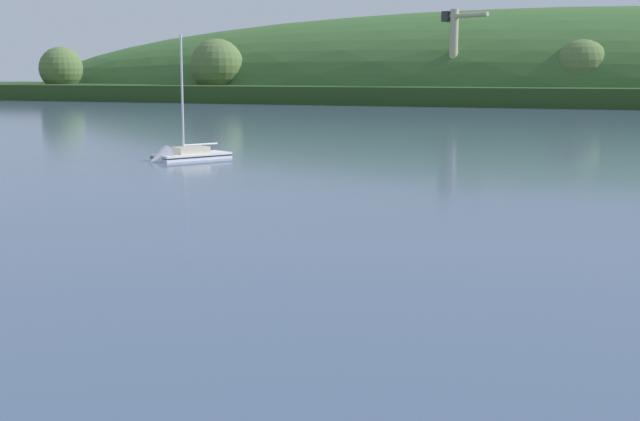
{
  "coord_description": "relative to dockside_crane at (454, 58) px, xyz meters",
  "views": [
    {
      "loc": [
        9.92,
        -3.36,
        7.52
      ],
      "look_at": [
        -3.72,
        36.05,
        0.89
      ],
      "focal_mm": 48.63,
      "sensor_mm": 36.0,
      "label": 1
    }
  ],
  "objects": [
    {
      "name": "dockside_crane",
      "position": [
        0.0,
        0.0,
        0.0
      ],
      "size": [
        12.54,
        9.26,
        22.96
      ],
      "rotation": [
        0.0,
        0.0,
        5.72
      ],
      "color": "#4C4C51",
      "rests_on": "ground"
    },
    {
      "name": "far_shoreline_hill",
      "position": [
        19.24,
        38.91,
        -10.84
      ],
      "size": [
        443.47,
        137.65,
        51.15
      ],
      "rotation": [
        0.0,
        0.0,
        -0.06
      ],
      "color": "#27431B",
      "rests_on": "ground"
    },
    {
      "name": "sailboat_far_left",
      "position": [
        3.36,
        -148.16,
        -10.89
      ],
      "size": [
        6.21,
        7.91,
        12.1
      ],
      "rotation": [
        0.0,
        0.0,
        4.18
      ],
      "color": "white",
      "rests_on": "ground"
    }
  ]
}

